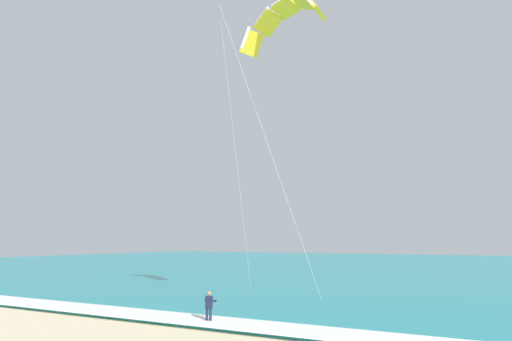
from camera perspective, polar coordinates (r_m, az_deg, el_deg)
sea at (r=78.34m, az=23.19°, el=-11.63°), size 200.00×120.00×0.20m
surf_foam at (r=20.47m, az=8.73°, el=-20.55°), size 200.00×2.73×0.04m
surfboard at (r=23.16m, az=-6.34°, el=-19.76°), size 0.64×1.45×0.09m
kitesurfer at (r=23.02m, az=-6.27°, el=-17.52°), size 0.57×0.57×1.69m
kite_primary at (r=29.68m, az=3.54°, el=19.71°), size 7.10×6.26×18.60m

